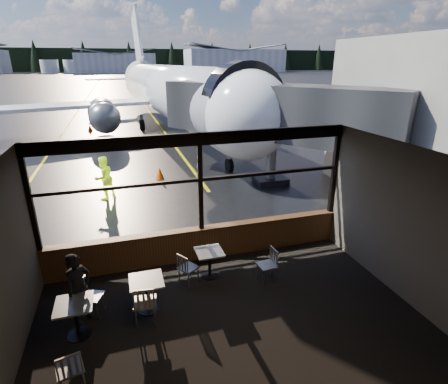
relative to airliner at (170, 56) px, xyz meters
name	(u,v)px	position (x,y,z in m)	size (l,w,h in m)	color
ground_plane	(119,78)	(-2.31, 100.41, -5.48)	(520.00, 520.00, 0.00)	black
carpet_floor	(237,333)	(-2.31, -22.59, -5.47)	(8.00, 6.00, 0.01)	black
ceiling	(239,166)	(-2.31, -22.59, -1.98)	(8.00, 6.00, 0.04)	#38332D
wall_right	(414,229)	(1.69, -22.59, -3.73)	(0.04, 6.00, 3.50)	#4F483F
window_sill	(202,244)	(-2.31, -19.59, -5.03)	(8.00, 0.28, 0.90)	#4D2D17
window_header	(199,139)	(-2.31, -19.59, -2.13)	(8.00, 0.18, 0.30)	black
mullion_left	(30,200)	(-6.26, -19.59, -3.28)	(0.12, 0.12, 2.60)	black
mullion_centre	(200,183)	(-2.31, -19.59, -3.28)	(0.12, 0.12, 2.60)	black
mullion_right	(334,170)	(1.64, -19.59, -3.28)	(0.12, 0.12, 2.60)	black
window_transom	(200,180)	(-2.31, -19.59, -3.18)	(8.00, 0.10, 0.08)	black
airliner	(170,56)	(0.00, 0.00, 0.00)	(29.89, 35.87, 10.96)	white
jet_bridge	(253,134)	(1.29, -14.09, -3.24)	(8.40, 10.27, 4.48)	#2E2E31
cafe_table_near	(210,264)	(-2.33, -20.50, -5.12)	(0.66, 0.66, 0.72)	#A7A399
cafe_table_mid	(148,295)	(-3.94, -21.36, -5.09)	(0.70, 0.70, 0.77)	#9B948E
cafe_table_left	(77,320)	(-5.34, -21.74, -5.10)	(0.70, 0.70, 0.77)	#A09B93
chair_near_e	(267,266)	(-1.03, -21.10, -5.04)	(0.48, 0.48, 0.87)	#BDB7AA
chair_near_w	(188,268)	(-2.89, -20.63, -5.06)	(0.46, 0.46, 0.85)	#B0AC9F
chair_mid_s	(145,303)	(-4.01, -21.72, -5.00)	(0.52, 0.52, 0.95)	beige
chair_mid_w	(92,297)	(-5.07, -21.14, -5.05)	(0.47, 0.47, 0.86)	beige
chair_left_s	(70,368)	(-5.33, -22.99, -5.05)	(0.47, 0.47, 0.87)	#B3ADA1
passenger	(79,289)	(-5.27, -21.30, -4.69)	(0.57, 0.38, 1.57)	black
ground_crew	(104,178)	(-4.93, -14.07, -4.63)	(0.83, 0.65, 1.71)	#BFF219
cone_nose	(160,173)	(-2.56, -12.19, -5.20)	(0.40, 0.40, 0.56)	#E55B07
cone_wing	(90,128)	(-6.31, 1.26, -5.20)	(0.40, 0.40, 0.55)	#FA6607
terminal_annex	(435,120)	(7.69, -17.09, -2.48)	(5.00, 7.00, 6.00)	gray
hangar_mid	(116,62)	(-2.31, 165.41, -0.48)	(38.00, 15.00, 10.00)	silver
hangar_right	(234,60)	(57.69, 158.41, 0.52)	(50.00, 20.00, 12.00)	silver
fuel_tank_a	(50,66)	(-32.31, 162.41, -2.48)	(8.00, 8.00, 6.00)	silver
fuel_tank_b	(73,66)	(-22.31, 162.41, -2.48)	(8.00, 8.00, 6.00)	silver
fuel_tank_c	(95,66)	(-12.31, 162.41, -2.48)	(8.00, 8.00, 6.00)	silver
treeline	(115,60)	(-2.31, 190.41, 0.52)	(360.00, 3.00, 12.00)	black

